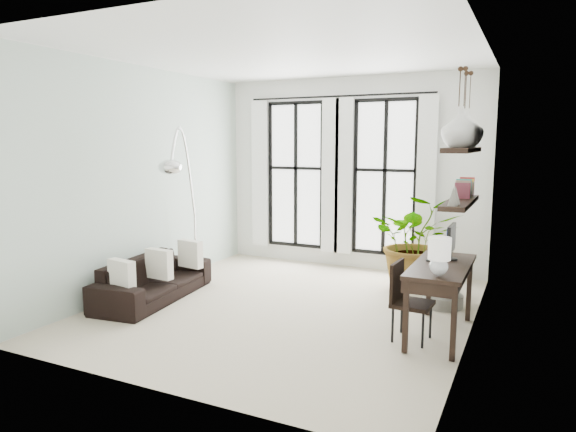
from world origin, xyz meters
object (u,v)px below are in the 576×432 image
Objects in this scene: sofa at (154,279)px; plant at (416,241)px; arc_lamp at (182,165)px; desk at (440,271)px; desk_chair at (406,296)px; buddha at (443,277)px.

plant is (3.11, 2.09, 0.42)m from sofa.
arc_lamp reaches higher than sofa.
arc_lamp reaches higher than plant.
arc_lamp reaches higher than desk.
arc_lamp is at bearing 174.56° from desk_chair.
sofa is at bearing -175.75° from desk_chair.
desk_chair is (3.42, 0.04, 0.21)m from sofa.
plant reaches higher than desk.
arc_lamp is (-3.32, 0.53, 1.32)m from desk_chair.
buddha is (0.19, 1.34, -0.09)m from desk_chair.
desk_chair is at bearing -98.13° from buddha.
desk is 1.20m from buddha.
arc_lamp is 2.49× the size of buddha.
desk is at bearing -5.17° from arc_lamp.
arc_lamp is (-3.00, -1.53, 1.11)m from plant.
sofa is 0.82× the size of arc_lamp.
sofa is 1.63m from arc_lamp.
plant is at bearing 26.94° from arc_lamp.
desk is 3.81m from arc_lamp.
arc_lamp is (-3.64, 0.33, 1.06)m from desk.
desk_chair is at bearing -9.07° from arc_lamp.
sofa is 3.77m from plant.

